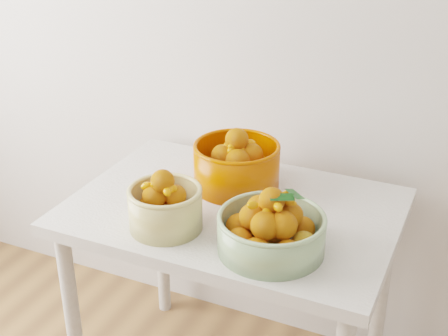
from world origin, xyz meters
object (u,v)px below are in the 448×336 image
at_px(table, 233,232).
at_px(bowl_orange, 237,164).
at_px(bowl_cream, 165,207).
at_px(bowl_green, 271,229).

xyz_separation_m(table, bowl_orange, (-0.04, 0.12, 0.18)).
distance_m(bowl_cream, bowl_orange, 0.33).
bearing_deg(bowl_cream, table, 57.10).
bearing_deg(table, bowl_green, -44.26).
bearing_deg(bowl_cream, bowl_green, 2.47).
bearing_deg(bowl_cream, bowl_orange, 75.17).
bearing_deg(table, bowl_cream, -122.90).
height_order(bowl_cream, bowl_orange, bowl_orange).
height_order(table, bowl_green, bowl_green).
bearing_deg(bowl_green, table, 135.74).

